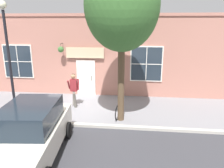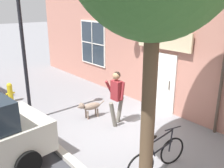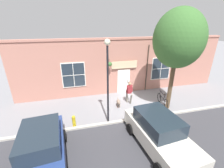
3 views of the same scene
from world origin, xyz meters
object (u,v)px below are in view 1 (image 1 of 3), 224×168
at_px(street_lamp, 8,47).
at_px(dog_on_leash, 54,101).
at_px(pedestrian_walking, 74,87).
at_px(parked_car_mid_block, 30,133).
at_px(street_tree_by_curb, 122,8).
at_px(leaning_bicycle, 119,107).

bearing_deg(street_lamp, dog_on_leash, 144.65).
xyz_separation_m(pedestrian_walking, parked_car_mid_block, (4.51, -0.13, -0.18)).
bearing_deg(parked_car_mid_block, street_tree_by_curb, 140.31).
bearing_deg(leaning_bicycle, street_lamp, -75.48).
height_order(dog_on_leash, leaning_bicycle, leaning_bicycle).
relative_size(dog_on_leash, leaning_bicycle, 0.59).
relative_size(leaning_bicycle, street_lamp, 0.34).
relative_size(pedestrian_walking, street_lamp, 0.35).
distance_m(pedestrian_walking, street_tree_by_curb, 4.66).
distance_m(dog_on_leash, street_lamp, 3.48).
bearing_deg(pedestrian_walking, street_lamp, -46.38).
bearing_deg(parked_car_mid_block, pedestrian_walking, 178.37).
bearing_deg(dog_on_leash, leaning_bicycle, 82.19).
height_order(leaning_bicycle, parked_car_mid_block, parked_car_mid_block).
xyz_separation_m(dog_on_leash, parked_car_mid_block, (4.14, 0.81, 0.48)).
distance_m(pedestrian_walking, dog_on_leash, 1.20).
bearing_deg(street_tree_by_curb, street_lamp, -81.89).
distance_m(pedestrian_walking, leaning_bicycle, 2.61).
relative_size(dog_on_leash, street_tree_by_curb, 0.15).
height_order(dog_on_leash, street_tree_by_curb, street_tree_by_curb).
bearing_deg(parked_car_mid_block, dog_on_leash, -168.98).
bearing_deg(dog_on_leash, parked_car_mid_block, 11.02).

